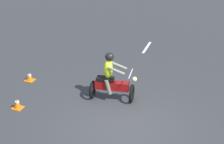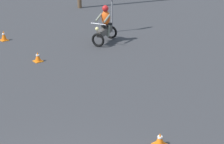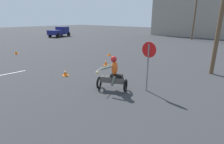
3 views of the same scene
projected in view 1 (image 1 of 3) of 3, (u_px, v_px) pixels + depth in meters
name	position (u px, v px, depth m)	size (l,w,h in m)	color
ground_plane	(124.00, 127.00, 12.79)	(120.00, 120.00, 0.00)	#333335
motorcycle_rider_foreground	(111.00, 80.00, 13.96)	(1.55, 0.89, 1.66)	black
traffic_cone_near_right	(17.00, 104.00, 13.68)	(0.32, 0.32, 0.34)	orange
traffic_cone_far_center	(30.00, 77.00, 15.46)	(0.32, 0.32, 0.31)	orange
lane_stripe_s	(147.00, 47.00, 18.35)	(0.10, 1.30, 0.01)	silver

